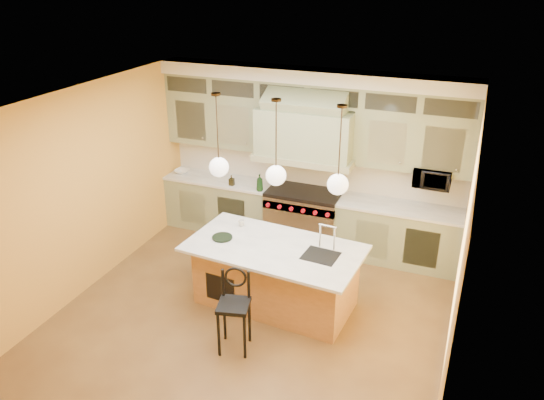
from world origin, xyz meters
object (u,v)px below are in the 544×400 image
at_px(counter_stool, 234,306).
at_px(microwave, 432,177).
at_px(kitchen_island, 276,274).
at_px(range, 304,217).

height_order(counter_stool, microwave, microwave).
xyz_separation_m(counter_stool, microwave, (1.88, 2.94, 0.85)).
distance_m(kitchen_island, counter_stool, 1.06).
bearing_deg(range, microwave, 3.12).
xyz_separation_m(kitchen_island, counter_stool, (-0.13, -1.04, 0.13)).
bearing_deg(kitchen_island, range, 100.79).
height_order(kitchen_island, counter_stool, kitchen_island).
distance_m(counter_stool, microwave, 3.60).
bearing_deg(microwave, range, -176.88).
relative_size(counter_stool, microwave, 1.96).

